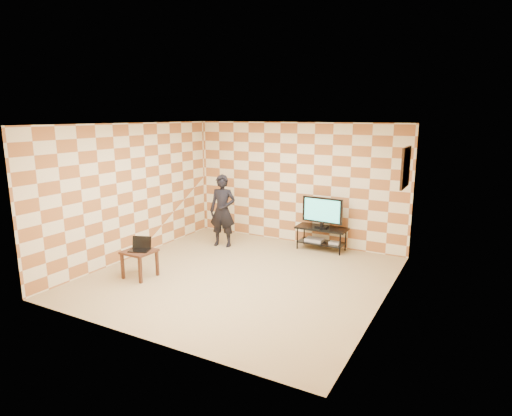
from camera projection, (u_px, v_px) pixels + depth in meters
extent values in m
plane|color=tan|center=(240.00, 276.00, 7.71)|extent=(5.00, 5.00, 0.00)
cube|color=#F2E6BD|center=(296.00, 183.00, 9.57)|extent=(5.00, 0.02, 2.70)
cube|color=#F2E6BD|center=(137.00, 239.00, 5.28)|extent=(5.00, 0.02, 2.70)
cube|color=#F2E6BD|center=(133.00, 191.00, 8.59)|extent=(0.02, 5.00, 2.70)
cube|color=#F2E6BD|center=(386.00, 220.00, 6.26)|extent=(0.02, 5.00, 2.70)
cube|color=white|center=(239.00, 124.00, 7.14)|extent=(5.00, 5.00, 0.02)
cube|color=black|center=(406.00, 168.00, 7.48)|extent=(0.04, 0.72, 0.72)
cube|color=black|center=(406.00, 168.00, 7.48)|extent=(0.04, 0.03, 0.68)
cube|color=black|center=(406.00, 168.00, 7.48)|extent=(0.04, 0.68, 0.03)
cube|color=black|center=(322.00, 228.00, 9.15)|extent=(1.08, 0.49, 0.04)
cube|color=black|center=(321.00, 242.00, 9.22)|extent=(0.97, 0.43, 0.03)
cylinder|color=black|center=(297.00, 238.00, 9.25)|extent=(0.03, 0.03, 0.50)
cylinder|color=black|center=(304.00, 233.00, 9.59)|extent=(0.03, 0.03, 0.50)
cylinder|color=black|center=(340.00, 244.00, 8.81)|extent=(0.03, 0.03, 0.50)
cylinder|color=black|center=(346.00, 239.00, 9.14)|extent=(0.03, 0.03, 0.50)
cube|color=black|center=(322.00, 227.00, 9.14)|extent=(0.27, 0.19, 0.03)
cube|color=black|center=(322.00, 224.00, 9.13)|extent=(0.07, 0.05, 0.08)
cube|color=black|center=(322.00, 210.00, 9.06)|extent=(0.89, 0.12, 0.55)
cube|color=#3FD1BF|center=(322.00, 210.00, 9.04)|extent=(0.80, 0.07, 0.47)
cube|color=#B7B7B9|center=(315.00, 240.00, 9.26)|extent=(0.38, 0.28, 0.06)
cube|color=silver|center=(334.00, 243.00, 9.06)|extent=(0.22, 0.17, 0.05)
cube|color=#3E2115|center=(139.00, 251.00, 7.58)|extent=(0.52, 0.52, 0.04)
cube|color=#3E2115|center=(123.00, 266.00, 7.56)|extent=(0.05, 0.05, 0.46)
cube|color=#3E2115|center=(140.00, 259.00, 7.92)|extent=(0.05, 0.05, 0.46)
cube|color=#3E2115|center=(140.00, 271.00, 7.35)|extent=(0.05, 0.05, 0.46)
cube|color=#3E2115|center=(157.00, 263.00, 7.71)|extent=(0.05, 0.05, 0.46)
cube|color=black|center=(140.00, 250.00, 7.56)|extent=(0.41, 0.35, 0.02)
cube|color=black|center=(142.00, 242.00, 7.65)|extent=(0.34, 0.18, 0.22)
imported|color=black|center=(223.00, 211.00, 9.37)|extent=(0.65, 0.50, 1.59)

